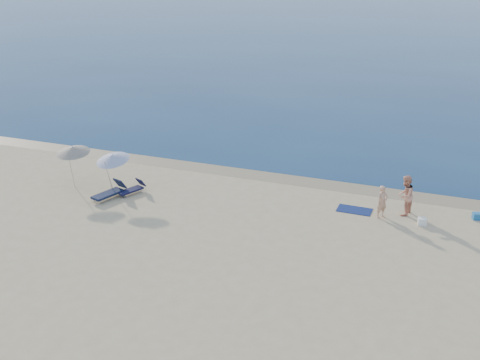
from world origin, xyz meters
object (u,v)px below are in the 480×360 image
person_right (405,195)px  umbrella_near (112,158)px  person_left (382,202)px  blue_cooler (477,216)px

person_right → umbrella_near: (-14.21, -2.45, 0.91)m
person_left → person_right: person_right is taller
blue_cooler → umbrella_near: size_ratio=0.20×
person_left → blue_cooler: (4.23, 1.36, -0.63)m
person_right → blue_cooler: person_right is taller
person_left → blue_cooler: size_ratio=3.57×
person_right → blue_cooler: size_ratio=4.42×
person_left → person_right: (0.94, 0.70, 0.19)m
person_left → blue_cooler: person_left is taller
person_left → umbrella_near: umbrella_near is taller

